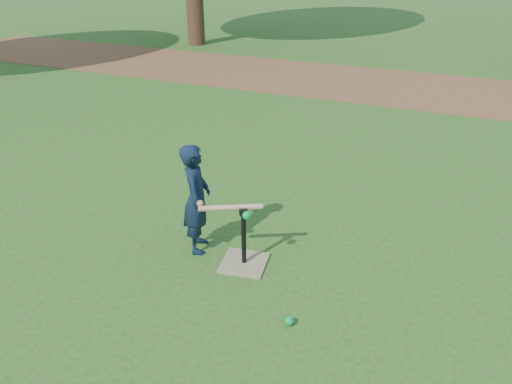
% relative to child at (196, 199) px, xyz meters
% --- Properties ---
extents(ground, '(80.00, 80.00, 0.00)m').
position_rel_child_xyz_m(ground, '(0.67, -0.44, -0.57)').
color(ground, '#285116').
rests_on(ground, ground).
extents(dirt_strip, '(24.00, 3.00, 0.01)m').
position_rel_child_xyz_m(dirt_strip, '(0.67, 7.06, -0.56)').
color(dirt_strip, brown).
rests_on(dirt_strip, ground).
extents(child, '(0.41, 0.49, 1.14)m').
position_rel_child_xyz_m(child, '(0.00, 0.00, 0.00)').
color(child, black).
rests_on(child, ground).
extents(wiffle_ball_ground, '(0.08, 0.08, 0.08)m').
position_rel_child_xyz_m(wiffle_ball_ground, '(1.24, -0.72, -0.53)').
color(wiffle_ball_ground, '#0D9644').
rests_on(wiffle_ball_ground, ground).
extents(batting_tee, '(0.49, 0.49, 0.61)m').
position_rel_child_xyz_m(batting_tee, '(0.54, -0.08, -0.46)').
color(batting_tee, '#93845D').
rests_on(batting_tee, ground).
extents(swing_action, '(0.61, 0.32, 0.09)m').
position_rel_child_xyz_m(swing_action, '(0.43, -0.12, 0.04)').
color(swing_action, tan).
rests_on(swing_action, ground).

